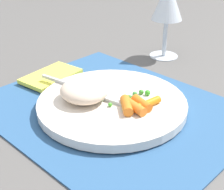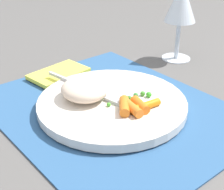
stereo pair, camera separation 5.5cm
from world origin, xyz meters
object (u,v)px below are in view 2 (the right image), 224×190
(carrot_portion, at_px, (134,106))
(wine_glass, at_px, (181,5))
(plate, at_px, (112,104))
(rice_mound, at_px, (84,89))
(napkin, at_px, (59,73))
(fork, at_px, (94,91))

(carrot_portion, relative_size, wine_glass, 0.44)
(plate, bearing_deg, rice_mound, -138.43)
(napkin, bearing_deg, carrot_portion, 1.00)
(plate, relative_size, napkin, 2.20)
(rice_mound, height_order, carrot_portion, rice_mound)
(fork, height_order, napkin, fork)
(rice_mound, relative_size, wine_glass, 0.47)
(plate, xyz_separation_m, carrot_portion, (0.05, 0.01, 0.01))
(carrot_portion, bearing_deg, rice_mound, -156.20)
(rice_mound, xyz_separation_m, carrot_portion, (0.09, 0.04, -0.01))
(fork, bearing_deg, wine_glass, 99.49)
(carrot_portion, bearing_deg, plate, -173.60)
(wine_glass, distance_m, napkin, 0.30)
(wine_glass, bearing_deg, rice_mound, -80.16)
(wine_glass, bearing_deg, fork, -80.51)
(rice_mound, xyz_separation_m, wine_glass, (-0.05, 0.30, 0.09))
(fork, relative_size, napkin, 1.69)
(napkin, bearing_deg, plate, -0.53)
(carrot_portion, distance_m, napkin, 0.22)
(rice_mound, bearing_deg, napkin, 166.24)
(plate, height_order, napkin, plate)
(plate, xyz_separation_m, rice_mound, (-0.04, -0.03, 0.02))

